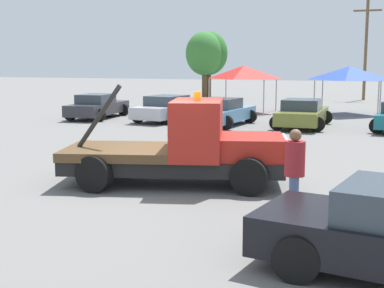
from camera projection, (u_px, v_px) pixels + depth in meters
name	position (u px, v px, depth m)	size (l,w,h in m)	color
ground_plane	(174.00, 184.00, 13.52)	(160.00, 160.00, 0.00)	slate
tow_truck	(187.00, 148.00, 13.35)	(5.91, 3.55, 2.51)	black
person_near_truck	(295.00, 168.00, 10.34)	(0.40, 0.40, 1.78)	#475B84
parked_car_charcoal	(97.00, 106.00, 29.44)	(2.68, 4.94, 1.34)	#2D2D33
parked_car_silver	(169.00, 108.00, 28.09)	(2.83, 5.08, 1.34)	#B7B7BC
parked_car_skyblue	(221.00, 112.00, 25.93)	(2.76, 4.85, 1.34)	#669ED1
parked_car_olive	(302.00, 113.00, 25.32)	(2.53, 4.86, 1.34)	olive
canopy_tent_red	(244.00, 72.00, 32.61)	(3.40, 3.40, 2.87)	#9E9EA3
canopy_tent_blue	(349.00, 73.00, 31.26)	(3.54, 3.54, 2.83)	#9E9EA3
tree_left	(209.00, 53.00, 45.56)	(3.18, 3.18, 5.68)	brown
tree_right	(204.00, 54.00, 45.04)	(3.16, 3.16, 5.63)	brown
utility_pole	(366.00, 46.00, 43.35)	(2.20, 0.24, 8.17)	brown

